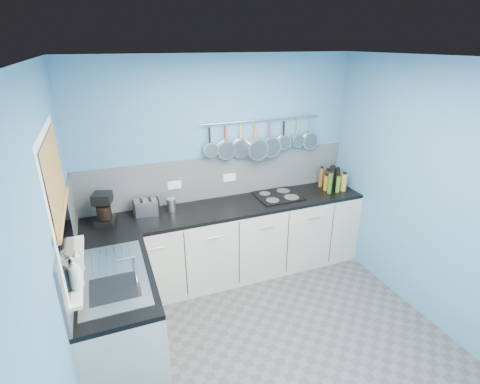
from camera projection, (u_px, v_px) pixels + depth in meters
floor at (274, 344)px, 3.39m from camera, size 3.20×3.00×0.02m
ceiling at (288, 57)px, 2.42m from camera, size 3.20×3.00×0.02m
wall_back at (220, 168)px, 4.20m from camera, size 3.20×0.02×2.50m
wall_front at (436, 373)px, 1.60m from camera, size 3.20×0.02×2.50m
wall_left at (59, 267)px, 2.36m from camera, size 0.02×3.00×2.50m
wall_right at (431, 196)px, 3.44m from camera, size 0.02×3.00×2.50m
backsplash_back at (221, 177)px, 4.22m from camera, size 3.20×0.02×0.50m
backsplash_left at (69, 237)px, 2.92m from camera, size 0.02×1.80×0.50m
cabinet_run_back at (230, 242)px, 4.25m from camera, size 3.20×0.60×0.86m
worktop_back at (230, 207)px, 4.08m from camera, size 3.20×0.60×0.04m
cabinet_run_left at (121, 322)px, 3.04m from camera, size 0.60×1.20×0.86m
worktop_left at (114, 278)px, 2.87m from camera, size 0.60×1.20×0.04m
window_frame at (59, 206)px, 2.52m from camera, size 0.01×1.00×1.10m
window_glass at (60, 206)px, 2.52m from camera, size 0.01×0.90×1.00m
bamboo_blind at (55, 175)px, 2.43m from camera, size 0.01×0.90×0.55m
window_sill at (76, 268)px, 2.72m from camera, size 0.10×0.98×0.03m
sink_unit at (113, 275)px, 2.86m from camera, size 0.50×0.95×0.01m
mixer_tap at (135, 270)px, 2.71m from camera, size 0.12×0.08×0.26m
socket_left at (175, 185)px, 4.03m from camera, size 0.15×0.01×0.09m
socket_right at (229, 178)px, 4.25m from camera, size 0.15×0.01×0.09m
pot_rail at (263, 120)px, 4.11m from camera, size 1.45×0.02×0.02m
soap_bottle_a at (75, 273)px, 2.43m from camera, size 0.12×0.12×0.24m
soap_bottle_b at (76, 259)px, 2.65m from camera, size 0.09×0.10×0.17m
paper_towel at (104, 208)px, 3.66m from camera, size 0.13×0.13×0.30m
coffee_maker at (104, 209)px, 3.60m from camera, size 0.24×0.25×0.33m
toaster at (146, 207)px, 3.84m from camera, size 0.27×0.18×0.16m
canister at (171, 205)px, 3.93m from camera, size 0.12×0.12×0.14m
hob at (278, 196)px, 4.32m from camera, size 0.51×0.45×0.01m
pan_0 at (210, 141)px, 3.96m from camera, size 0.17×0.08×0.36m
pan_1 at (226, 141)px, 4.03m from camera, size 0.21×0.06×0.40m
pan_2 at (241, 140)px, 4.09m from camera, size 0.22×0.05×0.41m
pan_3 at (255, 140)px, 4.16m from camera, size 0.25×0.12×0.44m
pan_4 at (270, 138)px, 4.22m from camera, size 0.24×0.10×0.43m
pan_5 at (284, 134)px, 4.27m from camera, size 0.18×0.07×0.37m
pan_6 at (297, 132)px, 4.32m from camera, size 0.16×0.07×0.35m
pan_7 at (310, 133)px, 4.39m from camera, size 0.21×0.05×0.40m
condiment_0 at (333, 177)px, 4.61m from camera, size 0.07×0.07×0.22m
condiment_1 at (327, 178)px, 4.59m from camera, size 0.06×0.06×0.21m
condiment_2 at (321, 177)px, 4.56m from camera, size 0.06×0.06×0.25m
condiment_3 at (337, 178)px, 4.52m from camera, size 0.06×0.06×0.25m
condiment_4 at (332, 178)px, 4.51m from camera, size 0.07×0.07×0.28m
condiment_5 at (326, 183)px, 4.46m from camera, size 0.06×0.06×0.19m
condiment_6 at (344, 182)px, 4.44m from camera, size 0.07×0.07×0.22m
condiment_7 at (338, 184)px, 4.40m from camera, size 0.05×0.05×0.21m
condiment_8 at (330, 183)px, 4.36m from camera, size 0.05×0.05×0.26m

